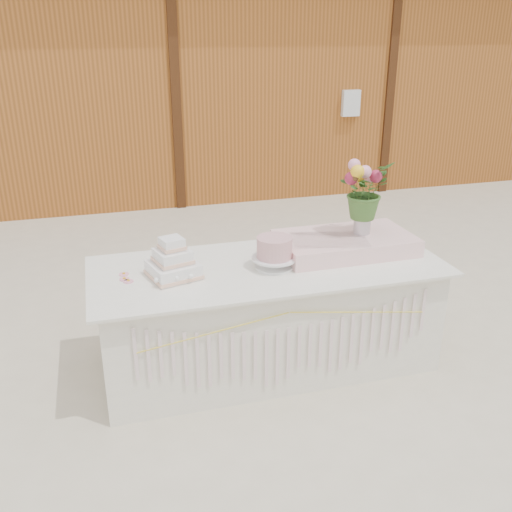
{
  "coord_description": "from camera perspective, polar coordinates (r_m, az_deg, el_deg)",
  "views": [
    {
      "loc": [
        -1.06,
        -3.42,
        2.28
      ],
      "look_at": [
        0.0,
        0.3,
        0.72
      ],
      "focal_mm": 40.0,
      "sensor_mm": 36.0,
      "label": 1
    }
  ],
  "objects": [
    {
      "name": "satin_runner",
      "position": [
        4.15,
        8.88,
        1.27
      ],
      "size": [
        0.96,
        0.56,
        0.12
      ],
      "primitive_type": "cube",
      "rotation": [
        0.0,
        0.0,
        0.01
      ],
      "color": "#FECCCC",
      "rests_on": "cake_table"
    },
    {
      "name": "flower_vase",
      "position": [
        4.17,
        10.57,
        3.33
      ],
      "size": [
        0.12,
        0.12,
        0.16
      ],
      "primitive_type": "cylinder",
      "color": "#B5B5BA",
      "rests_on": "satin_runner"
    },
    {
      "name": "ground",
      "position": [
        4.24,
        1.13,
        -10.54
      ],
      "size": [
        80.0,
        80.0,
        0.0
      ],
      "primitive_type": "plane",
      "color": "beige",
      "rests_on": "ground"
    },
    {
      "name": "wedding_cake",
      "position": [
        3.7,
        -8.3,
        -0.78
      ],
      "size": [
        0.37,
        0.37,
        0.27
      ],
      "rotation": [
        0.0,
        0.0,
        0.27
      ],
      "color": "white",
      "rests_on": "cake_table"
    },
    {
      "name": "loose_flowers",
      "position": [
        3.85,
        -13.28,
        -1.58
      ],
      "size": [
        0.14,
        0.31,
        0.02
      ],
      "primitive_type": null,
      "rotation": [
        0.0,
        0.0,
        0.03
      ],
      "color": "pink",
      "rests_on": "cake_table"
    },
    {
      "name": "pink_cake_stand",
      "position": [
        3.79,
        1.85,
        0.51
      ],
      "size": [
        0.3,
        0.3,
        0.22
      ],
      "color": "white",
      "rests_on": "cake_table"
    },
    {
      "name": "barn",
      "position": [
        9.49,
        -10.04,
        18.03
      ],
      "size": [
        12.6,
        4.6,
        3.3
      ],
      "color": "#9D5621",
      "rests_on": "ground"
    },
    {
      "name": "cake_table",
      "position": [
        4.04,
        1.19,
        -5.94
      ],
      "size": [
        2.4,
        1.0,
        0.77
      ],
      "color": "white",
      "rests_on": "ground"
    },
    {
      "name": "bouquet",
      "position": [
        4.09,
        10.84,
        7.11
      ],
      "size": [
        0.47,
        0.46,
        0.4
      ],
      "primitive_type": "imported",
      "rotation": [
        0.0,
        0.0,
        0.53
      ],
      "color": "#3A6428",
      "rests_on": "flower_vase"
    }
  ]
}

